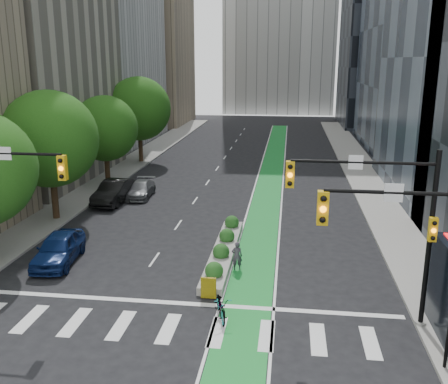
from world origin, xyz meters
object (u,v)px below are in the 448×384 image
(parked_car_left_near, at_px, (59,248))
(parked_car_left_mid, at_px, (114,192))
(cyclist, at_px, (237,256))
(median_planter, at_px, (224,250))
(parked_car_left_far, at_px, (141,189))
(bicycle, at_px, (221,306))

(parked_car_left_near, xyz_separation_m, parked_car_left_mid, (-1.06, 11.73, 0.05))
(parked_car_left_mid, bearing_deg, cyclist, -44.07)
(median_planter, relative_size, parked_car_left_far, 2.36)
(cyclist, height_order, parked_car_left_far, cyclist)
(cyclist, distance_m, parked_car_left_near, 9.59)
(parked_car_left_mid, bearing_deg, median_planter, -41.87)
(parked_car_left_mid, bearing_deg, parked_car_left_far, 53.59)
(cyclist, bearing_deg, parked_car_left_near, -5.98)
(bicycle, bearing_deg, parked_car_left_far, 99.77)
(median_planter, bearing_deg, parked_car_left_near, -166.37)
(median_planter, height_order, parked_car_left_near, parked_car_left_near)
(bicycle, height_order, cyclist, cyclist)
(bicycle, distance_m, cyclist, 5.09)
(median_planter, bearing_deg, cyclist, -62.19)
(bicycle, height_order, parked_car_left_mid, parked_car_left_mid)
(median_planter, xyz_separation_m, cyclist, (0.93, -1.77, 0.39))
(parked_car_left_near, distance_m, parked_car_left_mid, 11.78)
(bicycle, height_order, parked_car_left_far, parked_car_left_far)
(bicycle, xyz_separation_m, parked_car_left_mid, (-10.52, 16.49, 0.32))
(parked_car_left_mid, bearing_deg, parked_car_left_near, -81.94)
(median_planter, distance_m, parked_car_left_near, 8.92)
(parked_car_left_mid, distance_m, parked_car_left_far, 2.41)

